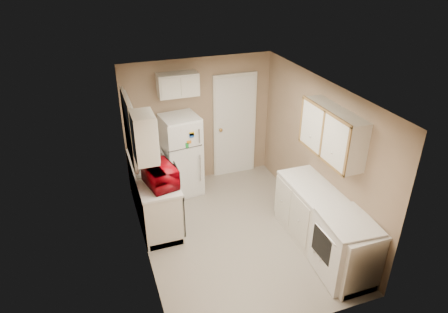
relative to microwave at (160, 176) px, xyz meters
name	(u,v)px	position (x,y,z in m)	size (l,w,h in m)	color
floor	(234,233)	(1.05, -0.40, -1.05)	(3.80, 3.80, 0.00)	#B7AFA4
ceiling	(236,90)	(1.05, -0.40, 1.35)	(3.80, 3.80, 0.00)	white
wall_left	(140,185)	(-0.35, -0.40, 0.15)	(3.80, 3.80, 0.00)	#9D8369
wall_right	(318,154)	(2.45, -0.40, 0.15)	(3.80, 3.80, 0.00)	#9D8369
wall_back	(199,121)	(1.05, 1.50, 0.15)	(2.80, 2.80, 0.00)	#9D8369
wall_front	(298,250)	(1.05, -2.30, 0.15)	(2.80, 2.80, 0.00)	#9D8369
left_counter	(154,193)	(-0.05, 0.50, -0.60)	(0.60, 1.80, 0.90)	silver
dishwasher	(179,208)	(0.24, -0.10, -0.56)	(0.03, 0.58, 0.72)	black
sink	(150,168)	(-0.05, 0.65, -0.19)	(0.54, 0.74, 0.16)	gray
microwave	(160,176)	(0.00, 0.00, 0.00)	(0.33, 0.59, 0.39)	#8A000B
soap_bottle	(141,147)	(-0.10, 1.19, -0.05)	(0.09, 0.09, 0.20)	white
window_blinds	(129,129)	(-0.31, 0.65, 0.55)	(0.10, 0.98, 1.08)	silver
upper_cabinet_left	(144,138)	(-0.20, -0.18, 0.75)	(0.30, 0.45, 0.70)	silver
refrigerator	(182,155)	(0.59, 1.11, -0.29)	(0.62, 0.60, 1.51)	white
cabinet_over_fridge	(178,85)	(0.65, 1.35, 0.95)	(0.70, 0.30, 0.40)	silver
interior_door	(235,126)	(1.75, 1.46, -0.03)	(0.86, 0.06, 2.08)	white
right_counter	(323,225)	(2.15, -1.20, -0.60)	(0.60, 2.00, 0.90)	silver
stove	(344,248)	(2.13, -1.75, -0.58)	(0.63, 0.78, 0.94)	white
upper_cabinet_right	(332,133)	(2.30, -0.90, 0.75)	(0.30, 1.20, 0.70)	silver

